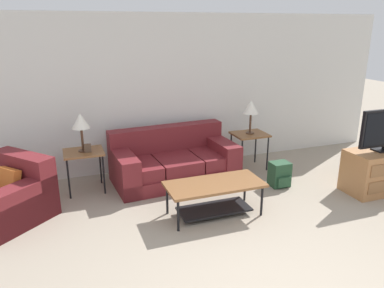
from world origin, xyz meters
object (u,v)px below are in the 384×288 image
(side_table_left, at_px, (84,155))
(backpack, at_px, (280,174))
(side_table_right, at_px, (250,137))
(couch, at_px, (174,162))
(coffee_table, at_px, (214,191))
(tv_console, at_px, (381,170))
(armchair, at_px, (5,199))
(table_lamp_left, at_px, (81,122))
(table_lamp_right, at_px, (251,108))

(side_table_left, xyz_separation_m, backpack, (2.85, -0.85, -0.38))
(side_table_left, relative_size, side_table_right, 1.00)
(couch, distance_m, coffee_table, 1.34)
(tv_console, bearing_deg, side_table_right, 132.95)
(couch, bearing_deg, side_table_right, 1.29)
(armchair, bearing_deg, side_table_right, 8.47)
(coffee_table, bearing_deg, side_table_right, 47.63)
(couch, bearing_deg, coffee_table, -83.83)
(coffee_table, distance_m, tv_console, 2.65)
(coffee_table, relative_size, tv_console, 1.17)
(coffee_table, height_order, side_table_right, side_table_right)
(table_lamp_left, height_order, tv_console, table_lamp_left)
(armchair, distance_m, side_table_right, 3.85)
(table_lamp_right, relative_size, backpack, 1.49)
(side_table_right, xyz_separation_m, tv_console, (1.41, -1.51, -0.24))
(table_lamp_left, xyz_separation_m, backpack, (2.85, -0.85, -0.89))
(side_table_right, height_order, table_lamp_left, table_lamp_left)
(coffee_table, relative_size, backpack, 3.29)
(table_lamp_right, bearing_deg, side_table_right, 180.00)
(couch, height_order, backpack, couch)
(side_table_left, bearing_deg, side_table_right, 0.00)
(couch, bearing_deg, table_lamp_right, 1.29)
(table_lamp_left, bearing_deg, backpack, -16.66)
(couch, relative_size, table_lamp_left, 3.48)
(table_lamp_right, xyz_separation_m, tv_console, (1.41, -1.51, -0.75))
(backpack, bearing_deg, armchair, 175.79)
(side_table_right, bearing_deg, side_table_left, 180.00)
(table_lamp_left, bearing_deg, couch, -1.30)
(coffee_table, xyz_separation_m, tv_console, (2.65, -0.15, -0.01))
(coffee_table, bearing_deg, side_table_left, 138.20)
(side_table_right, relative_size, tv_console, 0.58)
(couch, height_order, side_table_right, couch)
(side_table_left, height_order, side_table_right, same)
(table_lamp_left, relative_size, tv_console, 0.53)
(armchair, height_order, backpack, armchair)
(armchair, bearing_deg, coffee_table, -17.25)
(couch, distance_m, side_table_left, 1.40)
(table_lamp_left, distance_m, table_lamp_right, 2.76)
(tv_console, height_order, backpack, tv_console)
(side_table_right, distance_m, table_lamp_left, 2.81)
(table_lamp_right, distance_m, tv_console, 2.20)
(coffee_table, bearing_deg, table_lamp_right, 47.63)
(coffee_table, xyz_separation_m, side_table_left, (-1.52, 1.36, 0.23))
(coffee_table, bearing_deg, armchair, 162.75)
(tv_console, distance_m, backpack, 1.49)
(coffee_table, distance_m, side_table_left, 2.05)
(coffee_table, relative_size, side_table_right, 2.02)
(couch, height_order, armchair, couch)
(tv_console, xyz_separation_m, backpack, (-1.32, 0.66, -0.13))
(side_table_right, xyz_separation_m, table_lamp_left, (-2.76, 0.00, 0.51))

